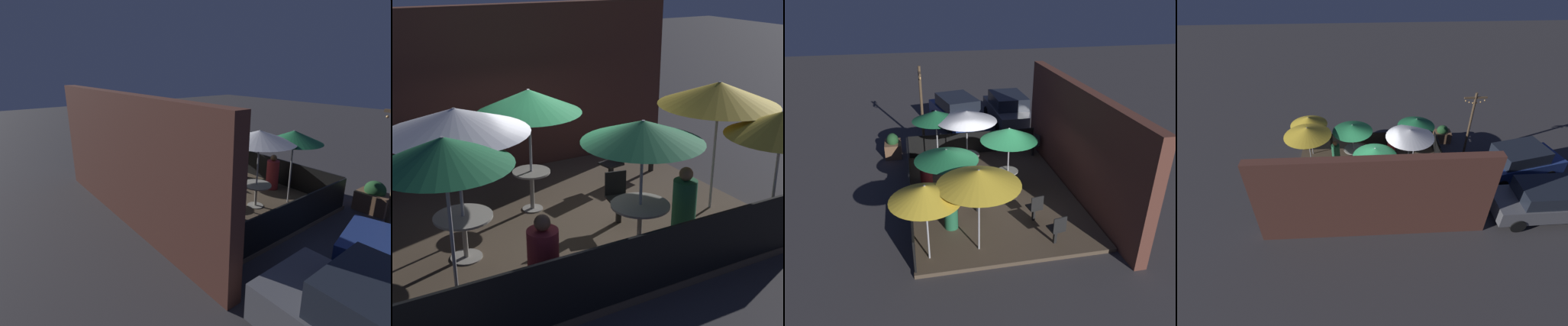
# 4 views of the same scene
# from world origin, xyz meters

# --- Properties ---
(ground_plane) EXTENTS (60.00, 60.00, 0.00)m
(ground_plane) POSITION_xyz_m (0.00, 0.00, 0.00)
(ground_plane) COLOR #383538
(patio_deck) EXTENTS (7.17, 5.54, 0.12)m
(patio_deck) POSITION_xyz_m (0.00, 0.00, 0.06)
(patio_deck) COLOR brown
(patio_deck) RESTS_ON ground_plane
(building_wall) EXTENTS (8.77, 0.36, 3.73)m
(building_wall) POSITION_xyz_m (0.00, 3.00, 1.87)
(building_wall) COLOR brown
(building_wall) RESTS_ON ground_plane
(fence_front) EXTENTS (6.97, 0.05, 0.95)m
(fence_front) POSITION_xyz_m (0.00, -2.73, 0.59)
(fence_front) COLOR black
(fence_front) RESTS_ON patio_deck
(patio_umbrella_0) EXTENTS (2.21, 2.21, 2.45)m
(patio_umbrella_0) POSITION_xyz_m (-1.81, -0.52, 2.38)
(patio_umbrella_0) COLOR #B2B2B7
(patio_umbrella_0) RESTS_ON patio_deck
(patio_umbrella_1) EXTENTS (1.94, 1.94, 2.17)m
(patio_umbrella_1) POSITION_xyz_m (0.80, -1.56, 2.11)
(patio_umbrella_1) COLOR #B2B2B7
(patio_umbrella_1) RESTS_ON patio_deck
(patio_umbrella_2) EXTENTS (1.91, 1.91, 2.32)m
(patio_umbrella_2) POSITION_xyz_m (-0.15, 0.63, 2.23)
(patio_umbrella_2) COLOR #B2B2B7
(patio_umbrella_2) RESTS_ON patio_deck
(patio_umbrella_3) EXTENTS (2.19, 2.19, 2.44)m
(patio_umbrella_3) POSITION_xyz_m (2.85, -0.97, 2.35)
(patio_umbrella_3) COLOR #B2B2B7
(patio_umbrella_3) RESTS_ON patio_deck
(patio_umbrella_4) EXTENTS (1.79, 1.79, 2.39)m
(patio_umbrella_4) POSITION_xyz_m (-2.27, -1.58, 2.31)
(patio_umbrella_4) COLOR #B2B2B7
(patio_umbrella_4) RESTS_ON patio_deck
(patio_umbrella_5) EXTENTS (1.83, 1.83, 2.21)m
(patio_umbrella_5) POSITION_xyz_m (2.97, -2.34, 2.12)
(patio_umbrella_5) COLOR #B2B2B7
(patio_umbrella_5) RESTS_ON patio_deck
(dining_table_0) EXTENTS (0.92, 0.92, 0.74)m
(dining_table_0) POSITION_xyz_m (-1.81, -0.52, 0.71)
(dining_table_0) COLOR #9E998E
(dining_table_0) RESTS_ON patio_deck
(dining_table_1) EXTENTS (0.96, 0.96, 0.77)m
(dining_table_1) POSITION_xyz_m (0.80, -1.56, 0.73)
(dining_table_1) COLOR #9E998E
(dining_table_1) RESTS_ON patio_deck
(dining_table_2) EXTENTS (0.71, 0.71, 0.78)m
(dining_table_2) POSITION_xyz_m (-0.15, 0.63, 0.72)
(dining_table_2) COLOR #9E998E
(dining_table_2) RESTS_ON patio_deck
(patio_chair_1) EXTENTS (0.47, 0.47, 0.92)m
(patio_chair_1) POSITION_xyz_m (0.99, -0.58, 0.62)
(patio_chair_1) COLOR black
(patio_chair_1) RESTS_ON patio_deck
(patio_chair_2) EXTENTS (0.46, 0.46, 0.95)m
(patio_chair_2) POSITION_xyz_m (3.06, 1.18, 0.64)
(patio_chair_2) COLOR black
(patio_chair_2) RESTS_ON patio_deck
(patio_chair_3) EXTENTS (0.46, 0.46, 0.92)m
(patio_chair_3) POSITION_xyz_m (1.86, 0.95, 0.62)
(patio_chair_3) COLOR black
(patio_chair_3) RESTS_ON patio_deck
(patron_0) EXTENTS (0.55, 0.55, 1.24)m
(patron_0) POSITION_xyz_m (1.69, -1.59, 0.67)
(patron_0) COLOR #236642
(patron_0) RESTS_ON patio_deck
(patron_1) EXTENTS (0.51, 0.51, 1.28)m
(patron_1) POSITION_xyz_m (-1.19, -2.12, 0.68)
(patron_1) COLOR maroon
(patron_1) RESTS_ON patio_deck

